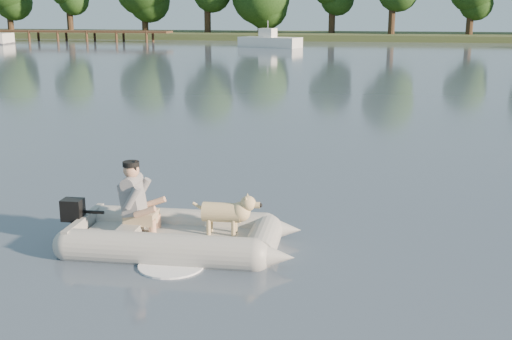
% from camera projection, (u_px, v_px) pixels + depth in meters
% --- Properties ---
extents(water, '(160.00, 160.00, 0.00)m').
position_uv_depth(water, '(184.00, 267.00, 8.28)').
color(water, slate).
rests_on(water, ground).
extents(shore_bank, '(160.00, 12.00, 0.70)m').
position_uv_depth(shore_bank, '(355.00, 36.00, 67.29)').
color(shore_bank, '#47512D').
rests_on(shore_bank, water).
extents(dock, '(18.00, 2.00, 1.04)m').
position_uv_depth(dock, '(81.00, 36.00, 62.29)').
color(dock, '#4C331E').
rests_on(dock, water).
extents(dinghy, '(4.26, 2.77, 1.29)m').
position_uv_depth(dinghy, '(178.00, 210.00, 8.81)').
color(dinghy, '#A4A49F').
rests_on(dinghy, water).
extents(man, '(0.69, 0.60, 1.00)m').
position_uv_depth(man, '(134.00, 195.00, 8.90)').
color(man, slate).
rests_on(man, dinghy).
extents(dog, '(0.87, 0.34, 0.57)m').
position_uv_depth(dog, '(222.00, 216.00, 8.79)').
color(dog, tan).
rests_on(dog, dinghy).
extents(outboard_motor, '(0.39, 0.28, 0.73)m').
position_uv_depth(outboard_motor, '(74.00, 223.00, 9.09)').
color(outboard_motor, black).
rests_on(outboard_motor, dinghy).
extents(motorboat, '(5.73, 3.73, 2.27)m').
position_uv_depth(motorboat, '(270.00, 35.00, 53.25)').
color(motorboat, white).
rests_on(motorboat, water).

